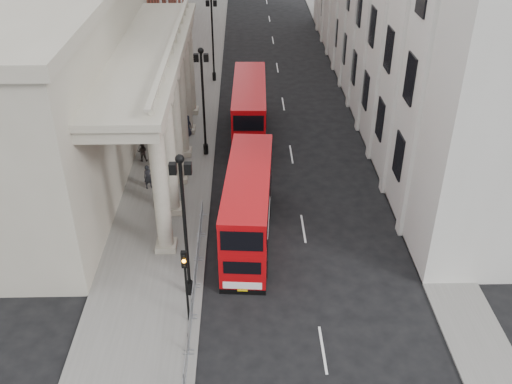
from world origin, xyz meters
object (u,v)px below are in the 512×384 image
lamp_post_south (184,219)px  pedestrian_c (187,125)px  bus_far (249,110)px  pedestrian_b (142,152)px  traffic_light (185,274)px  bus_near (248,205)px  lamp_post_north (212,33)px  lamp_post_mid (203,95)px  pedestrian_a (148,177)px

lamp_post_south → pedestrian_c: size_ratio=4.78×
bus_far → lamp_post_south: bearing=-98.6°
pedestrian_b → pedestrian_c: 5.28m
traffic_light → bus_near: bus_near is taller
bus_near → pedestrian_c: 15.06m
pedestrian_b → lamp_post_south: bearing=106.2°
lamp_post_north → bus_far: size_ratio=0.79×
traffic_light → lamp_post_mid: bearing=90.3°
bus_near → pedestrian_a: 9.11m
bus_far → pedestrian_c: size_ratio=6.07×
lamp_post_south → lamp_post_mid: size_ratio=1.00×
lamp_post_mid → bus_near: (3.16, -10.88, -2.56)m
lamp_post_north → pedestrian_c: 13.38m
pedestrian_b → pedestrian_c: bearing=-125.8°
lamp_post_south → bus_near: bearing=58.3°
lamp_post_north → bus_near: lamp_post_north is taller
bus_near → pedestrian_a: bearing=143.5°
traffic_light → bus_far: bearing=81.1°
lamp_post_south → lamp_post_north: bearing=90.0°
lamp_post_mid → pedestrian_b: (-4.67, -1.02, -4.02)m
pedestrian_a → bus_far: bearing=22.0°
lamp_post_south → bus_far: 19.69m
bus_far → pedestrian_a: bus_far is taller
lamp_post_north → pedestrian_a: (-3.67, -21.01, -3.93)m
lamp_post_north → bus_near: (3.16, -26.88, -2.56)m
pedestrian_a → pedestrian_b: pedestrian_a is taller
lamp_post_mid → pedestrian_a: size_ratio=4.81×
traffic_light → pedestrian_a: traffic_light is taller
lamp_post_south → pedestrian_b: (-4.67, 14.98, -4.02)m
pedestrian_b → bus_near: bearing=127.4°
bus_far → pedestrian_b: 9.25m
bus_far → pedestrian_a: bearing=-129.3°
pedestrian_c → lamp_post_mid: bearing=-43.1°
bus_near → bus_far: bus_far is taller
bus_far → lamp_post_north: bearing=106.4°
lamp_post_north → lamp_post_south: bearing=-90.0°
bus_near → pedestrian_c: (-4.83, 14.20, -1.36)m
lamp_post_south → bus_near: lamp_post_south is taller
lamp_post_mid → bus_near: bearing=-73.8°
traffic_light → bus_near: 7.80m
lamp_post_mid → bus_far: (3.41, 3.23, -2.54)m
bus_near → pedestrian_b: bus_near is taller
lamp_post_south → lamp_post_mid: same height
lamp_post_mid → lamp_post_north: 16.00m
lamp_post_north → pedestrian_b: lamp_post_north is taller
lamp_post_north → pedestrian_b: (-4.67, -17.02, -4.02)m
lamp_post_south → bus_far: (3.41, 19.23, -2.54)m
pedestrian_a → pedestrian_c: size_ratio=0.99×
pedestrian_c → bus_far: bearing=19.3°
traffic_light → pedestrian_b: (-4.77, 16.99, -2.22)m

